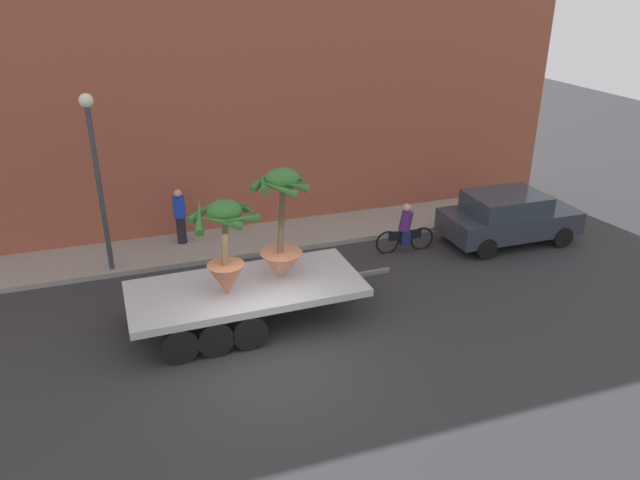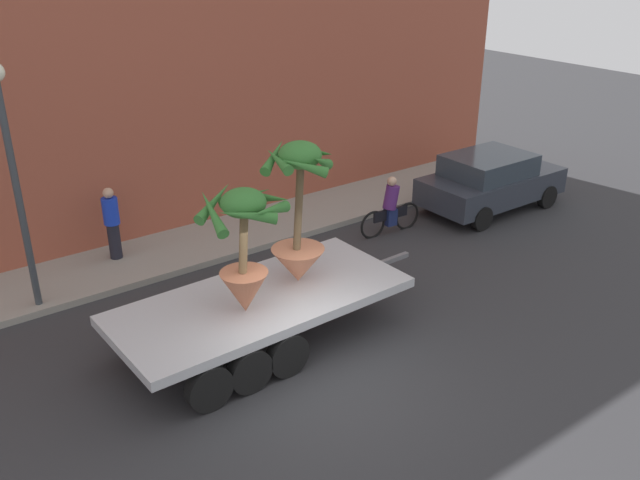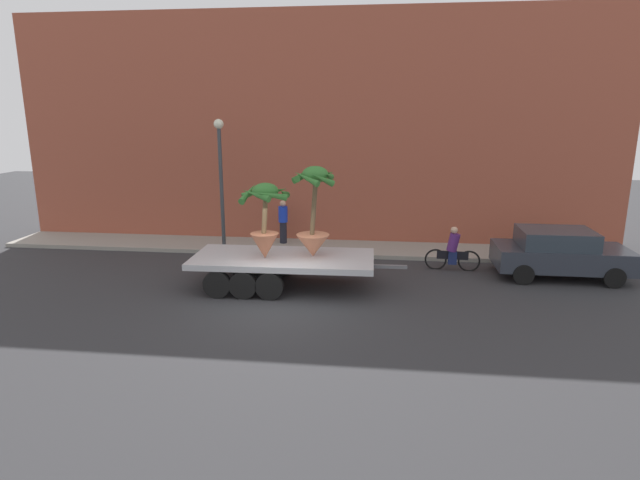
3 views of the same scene
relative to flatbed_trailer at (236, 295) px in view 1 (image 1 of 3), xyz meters
The scene contains 10 objects.
ground_plane 1.79m from the flatbed_trailer, 76.30° to the right, with size 60.00×60.00×0.00m, color #2D2D30.
sidewalk 4.59m from the flatbed_trailer, 85.14° to the left, with size 24.00×2.20×0.15m, color gray.
building_facade 7.28m from the flatbed_trailer, 86.46° to the left, with size 24.00×1.20×9.03m, color #9E4C38.
flatbed_trailer is the anchor object (origin of this frame).
potted_palm_rear 1.44m from the flatbed_trailer, 127.22° to the right, with size 1.53×1.60×2.26m.
potted_palm_middle 1.87m from the flatbed_trailer, ahead, with size 1.37×1.45×2.73m.
cyclist 6.09m from the flatbed_trailer, 23.26° to the left, with size 1.84×0.37×1.54m.
parked_car 9.12m from the flatbed_trailer, 12.83° to the left, with size 4.12×2.01×1.58m.
pedestrian_near_gate 4.91m from the flatbed_trailer, 97.96° to the left, with size 0.36×0.36×1.71m.
street_lamp 5.25m from the flatbed_trailer, 126.61° to the left, with size 0.36×0.36×4.83m.
Camera 1 is at (-2.58, -10.87, 7.75)m, focal length 34.07 mm.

